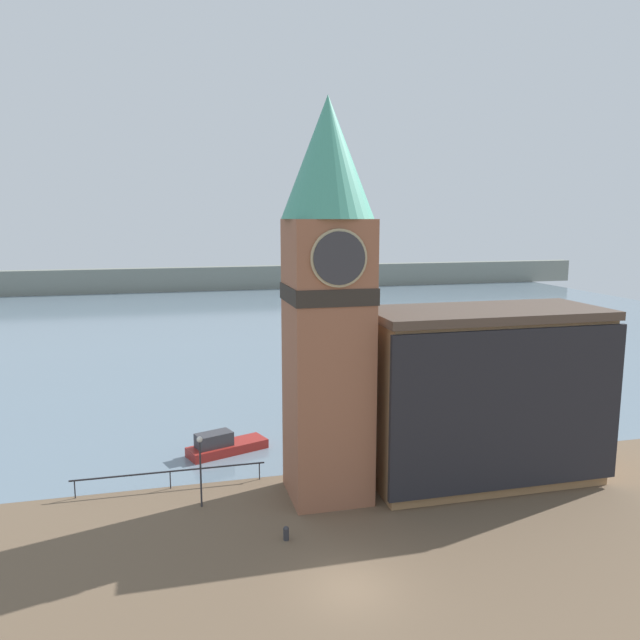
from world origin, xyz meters
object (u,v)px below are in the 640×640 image
object	(u,v)px
boat_near	(223,445)
lamp_post	(200,458)
pier_building	(484,395)
clock_tower	(328,292)
mooring_bollard_near	(286,532)

from	to	relation	value
boat_near	lamp_post	size ratio (longest dim) A/B	1.40
pier_building	lamp_post	xyz separation A→B (m)	(-16.74, 0.27, -2.42)
lamp_post	boat_near	bearing A→B (deg)	75.89
clock_tower	boat_near	distance (m)	14.52
boat_near	lamp_post	xyz separation A→B (m)	(-1.91, -7.60, 2.25)
pier_building	lamp_post	world-z (taller)	pier_building
pier_building	mooring_bollard_near	size ratio (longest dim) A/B	19.48
clock_tower	mooring_bollard_near	world-z (taller)	clock_tower
clock_tower	mooring_bollard_near	xyz separation A→B (m)	(-3.29, -4.48, -11.28)
boat_near	lamp_post	distance (m)	8.15
mooring_bollard_near	clock_tower	bearing A→B (deg)	53.75
pier_building	boat_near	size ratio (longest dim) A/B	2.49
mooring_bollard_near	boat_near	bearing A→B (deg)	98.85
clock_tower	lamp_post	bearing A→B (deg)	178.68
boat_near	mooring_bollard_near	world-z (taller)	boat_near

